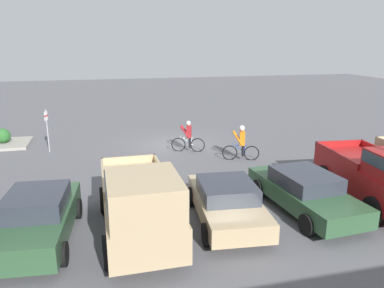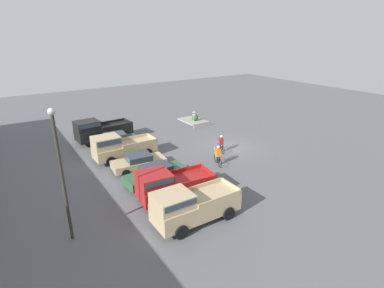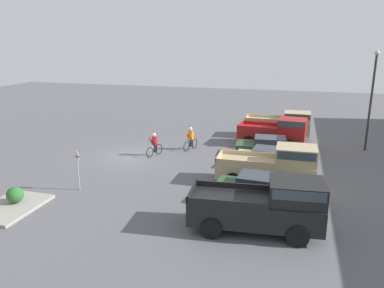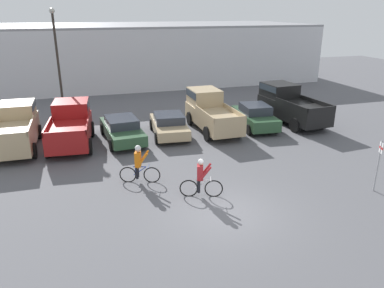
# 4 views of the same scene
# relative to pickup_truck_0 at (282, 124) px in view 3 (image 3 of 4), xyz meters

# --- Properties ---
(ground_plane) EXTENTS (80.00, 80.00, 0.00)m
(ground_plane) POSITION_rel_pickup_truck_0_xyz_m (8.21, -9.91, -1.15)
(ground_plane) COLOR #56565B
(pickup_truck_0) EXTENTS (2.23, 5.26, 2.22)m
(pickup_truck_0) POSITION_rel_pickup_truck_0_xyz_m (0.00, 0.00, 0.00)
(pickup_truck_0) COLOR tan
(pickup_truck_0) RESTS_ON ground_plane
(pickup_truck_1) EXTENTS (2.66, 5.20, 2.20)m
(pickup_truck_1) POSITION_rel_pickup_truck_0_xyz_m (2.84, -0.23, -0.00)
(pickup_truck_1) COLOR maroon
(pickup_truck_1) RESTS_ON ground_plane
(sedan_0) EXTENTS (2.27, 4.82, 1.36)m
(sedan_0) POSITION_rel_pickup_truck_0_xyz_m (5.60, -0.57, -0.45)
(sedan_0) COLOR #2D5133
(sedan_0) RESTS_ON ground_plane
(sedan_1) EXTENTS (2.32, 4.40, 1.32)m
(sedan_1) POSITION_rel_pickup_truck_0_xyz_m (8.40, -0.45, -0.48)
(sedan_1) COLOR tan
(sedan_1) RESTS_ON ground_plane
(pickup_truck_2) EXTENTS (2.22, 5.42, 2.32)m
(pickup_truck_2) POSITION_rel_pickup_truck_0_xyz_m (11.19, 0.11, 0.05)
(pickup_truck_2) COLOR tan
(pickup_truck_2) RESTS_ON ground_plane
(sedan_2) EXTENTS (2.23, 4.42, 1.50)m
(sedan_2) POSITION_rel_pickup_truck_0_xyz_m (14.00, -0.52, -0.40)
(sedan_2) COLOR #2D5133
(sedan_2) RESTS_ON ground_plane
(pickup_truck_3) EXTENTS (2.62, 5.69, 2.37)m
(pickup_truck_3) POSITION_rel_pickup_truck_0_xyz_m (16.76, 0.09, 0.08)
(pickup_truck_3) COLOR black
(pickup_truck_3) RESTS_ON ground_plane
(cyclist_0) EXTENTS (1.68, 0.64, 1.66)m
(cyclist_0) POSITION_rel_pickup_truck_0_xyz_m (7.75, -8.43, -0.34)
(cyclist_0) COLOR black
(cyclist_0) RESTS_ON ground_plane
(cyclist_1) EXTENTS (1.72, 0.65, 1.74)m
(cyclist_1) POSITION_rel_pickup_truck_0_xyz_m (5.61, -6.38, -0.28)
(cyclist_1) COLOR black
(cyclist_1) RESTS_ON ground_plane
(fire_lane_sign) EXTENTS (0.13, 0.29, 2.24)m
(fire_lane_sign) POSITION_rel_pickup_truck_0_xyz_m (14.81, -10.08, 0.21)
(fire_lane_sign) COLOR #9E9EA3
(fire_lane_sign) RESTS_ON ground_plane
(lamppost) EXTENTS (0.36, 0.36, 7.23)m
(lamppost) POSITION_rel_pickup_truck_0_xyz_m (2.30, 6.18, 3.06)
(lamppost) COLOR #2D2823
(lamppost) RESTS_ON ground_plane
(curb_island) EXTENTS (3.53, 2.53, 0.15)m
(curb_island) POSITION_rel_pickup_truck_0_xyz_m (17.83, -12.02, -1.07)
(curb_island) COLOR gray
(curb_island) RESTS_ON ground_plane
(shrub) EXTENTS (0.82, 0.82, 0.82)m
(shrub) POSITION_rel_pickup_truck_0_xyz_m (17.43, -12.02, -0.59)
(shrub) COLOR #286028
(shrub) RESTS_ON curb_island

